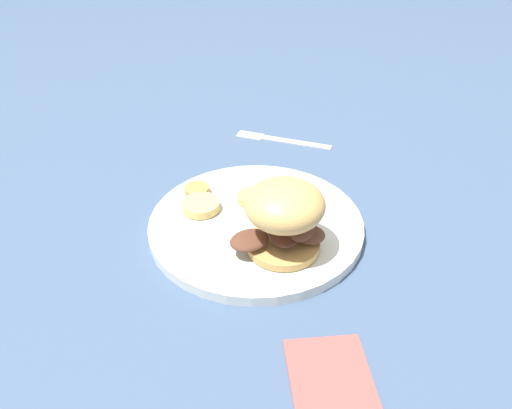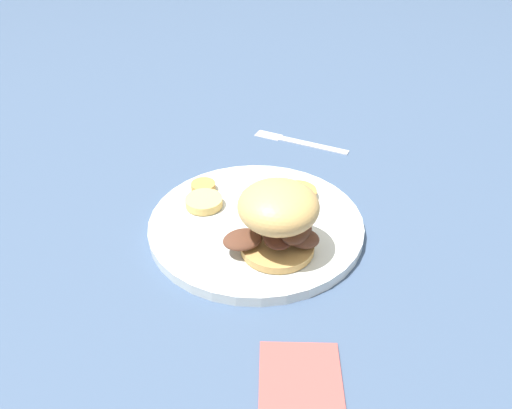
% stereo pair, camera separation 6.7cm
% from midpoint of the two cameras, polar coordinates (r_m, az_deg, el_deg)
% --- Properties ---
extents(ground_plane, '(4.00, 4.00, 0.00)m').
position_cam_midpoint_polar(ground_plane, '(0.70, 2.76, -2.87)').
color(ground_plane, '#3D5170').
extents(dinner_plate, '(0.30, 0.30, 0.02)m').
position_cam_midpoint_polar(dinner_plate, '(0.69, 2.78, -2.28)').
color(dinner_plate, silver).
rests_on(dinner_plate, ground_plane).
extents(sandwich, '(0.12, 0.11, 0.09)m').
position_cam_midpoint_polar(sandwich, '(0.61, 5.80, -1.56)').
color(sandwich, tan).
rests_on(sandwich, dinner_plate).
extents(potato_round_0, '(0.05, 0.05, 0.01)m').
position_cam_midpoint_polar(potato_round_0, '(0.74, 7.45, 1.23)').
color(potato_round_0, '#BC8942').
rests_on(potato_round_0, dinner_plate).
extents(potato_round_1, '(0.05, 0.05, 0.01)m').
position_cam_midpoint_polar(potato_round_1, '(0.71, -3.29, 0.23)').
color(potato_round_1, '#DBB766').
rests_on(potato_round_1, dinner_plate).
extents(potato_round_2, '(0.05, 0.05, 0.02)m').
position_cam_midpoint_polar(potato_round_2, '(0.71, 4.35, 0.17)').
color(potato_round_2, tan).
rests_on(potato_round_2, dinner_plate).
extents(potato_round_3, '(0.04, 0.04, 0.01)m').
position_cam_midpoint_polar(potato_round_3, '(0.75, -3.49, 2.00)').
color(potato_round_3, '#BC8942').
rests_on(potato_round_3, dinner_plate).
extents(potato_round_4, '(0.04, 0.04, 0.01)m').
position_cam_midpoint_polar(potato_round_4, '(0.72, 2.63, 0.73)').
color(potato_round_4, tan).
rests_on(potato_round_4, dinner_plate).
extents(fork, '(0.18, 0.04, 0.00)m').
position_cam_midpoint_polar(fork, '(0.92, 7.10, 7.07)').
color(fork, silver).
rests_on(fork, ground_plane).
extents(napkin, '(0.14, 0.15, 0.01)m').
position_cam_midpoint_polar(napkin, '(0.52, 9.19, -20.88)').
color(napkin, '#B24C47').
rests_on(napkin, ground_plane).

